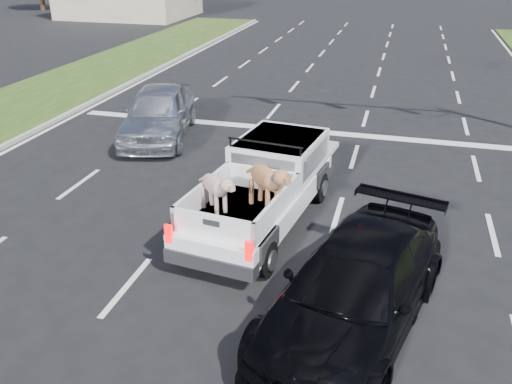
# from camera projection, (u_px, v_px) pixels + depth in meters

# --- Properties ---
(ground) EXTENTS (160.00, 160.00, 0.00)m
(ground) POSITION_uv_depth(u_px,v_px,m) (213.00, 301.00, 9.93)
(ground) COLOR black
(ground) RESTS_ON ground
(road_markings) EXTENTS (17.75, 60.00, 0.01)m
(road_markings) POSITION_uv_depth(u_px,v_px,m) (288.00, 168.00, 15.66)
(road_markings) COLOR silver
(road_markings) RESTS_ON ground
(curb_left) EXTENTS (0.15, 60.00, 0.14)m
(curb_left) POSITION_uv_depth(u_px,v_px,m) (8.00, 144.00, 17.29)
(curb_left) COLOR #9D9690
(curb_left) RESTS_ON ground
(pickup_truck) EXTENTS (2.54, 5.45, 1.97)m
(pickup_truck) POSITION_uv_depth(u_px,v_px,m) (264.00, 185.00, 12.34)
(pickup_truck) COLOR black
(pickup_truck) RESTS_ON ground
(silver_sedan) EXTENTS (3.09, 5.28, 1.69)m
(silver_sedan) POSITION_uv_depth(u_px,v_px,m) (158.00, 112.00, 17.79)
(silver_sedan) COLOR silver
(silver_sedan) RESTS_ON ground
(black_coupe) EXTENTS (3.36, 5.59, 1.52)m
(black_coupe) POSITION_uv_depth(u_px,v_px,m) (355.00, 288.00, 9.01)
(black_coupe) COLOR black
(black_coupe) RESTS_ON ground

